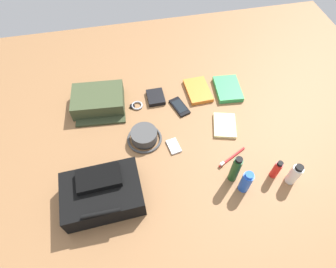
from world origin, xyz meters
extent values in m
cube|color=brown|center=(0.00, 0.00, -0.01)|extent=(2.64, 2.02, 0.02)
cube|color=black|center=(0.33, 0.25, 0.05)|extent=(0.33, 0.24, 0.11)
cube|color=black|center=(0.33, 0.21, 0.12)|extent=(0.18, 0.11, 0.03)
cylinder|color=black|center=(0.33, 0.36, 0.12)|extent=(0.15, 0.02, 0.02)
cube|color=#384228|center=(0.32, -0.29, 0.04)|extent=(0.28, 0.21, 0.08)
cube|color=#2C3520|center=(0.32, -0.18, 0.01)|extent=(0.26, 0.09, 0.01)
cylinder|color=#414141|center=(0.11, -0.02, 0.03)|extent=(0.13, 0.13, 0.05)
torus|color=#414141|center=(0.11, -0.02, 0.01)|extent=(0.17, 0.17, 0.01)
cylinder|color=white|center=(-0.49, 0.33, 0.06)|extent=(0.05, 0.05, 0.11)
cylinder|color=black|center=(-0.49, 0.33, 0.12)|extent=(0.03, 0.03, 0.01)
cylinder|color=red|center=(-0.43, 0.29, 0.05)|extent=(0.03, 0.03, 0.10)
cylinder|color=black|center=(-0.43, 0.29, 0.11)|extent=(0.02, 0.02, 0.01)
cylinder|color=blue|center=(-0.27, 0.32, 0.06)|extent=(0.05, 0.05, 0.12)
cylinder|color=blue|center=(-0.27, 0.32, 0.12)|extent=(0.03, 0.03, 0.01)
cylinder|color=#19471E|center=(-0.24, 0.27, 0.08)|extent=(0.04, 0.04, 0.16)
cylinder|color=black|center=(-0.24, 0.27, 0.16)|extent=(0.03, 0.03, 0.01)
cube|color=#2D934C|center=(-0.39, -0.25, 0.01)|extent=(0.15, 0.20, 0.03)
cube|color=white|center=(-0.39, -0.25, 0.01)|extent=(0.14, 0.19, 0.02)
cube|color=orange|center=(-0.23, -0.28, 0.01)|extent=(0.13, 0.19, 0.02)
cube|color=white|center=(-0.23, -0.28, 0.01)|extent=(0.12, 0.18, 0.02)
cube|color=black|center=(-0.10, -0.19, 0.01)|extent=(0.10, 0.14, 0.01)
cube|color=black|center=(-0.10, -0.19, 0.01)|extent=(0.07, 0.10, 0.00)
cube|color=#B7B7BC|center=(-0.02, 0.05, 0.01)|extent=(0.07, 0.09, 0.01)
cylinder|color=silver|center=(-0.02, 0.04, 0.01)|extent=(0.03, 0.03, 0.00)
torus|color=#99999E|center=(0.12, -0.24, 0.01)|extent=(0.06, 0.06, 0.01)
cylinder|color=black|center=(0.15, -0.24, 0.01)|extent=(0.03, 0.03, 0.01)
cylinder|color=red|center=(-0.27, 0.17, 0.01)|extent=(0.15, 0.08, 0.01)
cube|color=white|center=(-0.21, 0.20, 0.02)|extent=(0.02, 0.02, 0.01)
cube|color=black|center=(0.01, -0.27, 0.01)|extent=(0.09, 0.11, 0.02)
cube|color=beige|center=(-0.30, -0.02, 0.01)|extent=(0.15, 0.17, 0.02)
camera|label=1|loc=(0.16, 0.76, 1.15)|focal=30.03mm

